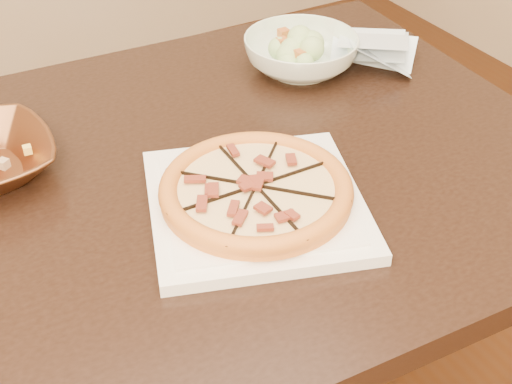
# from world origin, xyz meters

# --- Properties ---
(dining_table) EXTENTS (1.35, 0.90, 0.75)m
(dining_table) POSITION_xyz_m (0.05, 0.11, 0.64)
(dining_table) COLOR black
(dining_table) RESTS_ON floor
(plate) EXTENTS (0.36, 0.36, 0.02)m
(plate) POSITION_xyz_m (0.17, -0.02, 0.76)
(plate) COLOR white
(plate) RESTS_ON dining_table
(pizza) EXTENTS (0.26, 0.26, 0.03)m
(pizza) POSITION_xyz_m (0.17, -0.02, 0.78)
(pizza) COLOR gold
(pizza) RESTS_ON plate
(salad_bowl) EXTENTS (0.27, 0.27, 0.06)m
(salad_bowl) POSITION_xyz_m (0.44, 0.29, 0.78)
(salad_bowl) COLOR white
(salad_bowl) RESTS_ON dining_table
(salad) EXTENTS (0.09, 0.10, 0.04)m
(salad) POSITION_xyz_m (0.44, 0.29, 0.83)
(salad) COLOR #ACD083
(salad) RESTS_ON salad_bowl
(cling_film) EXTENTS (0.18, 0.17, 0.05)m
(cling_film) POSITION_xyz_m (0.55, 0.24, 0.78)
(cling_film) COLOR white
(cling_film) RESTS_ON dining_table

